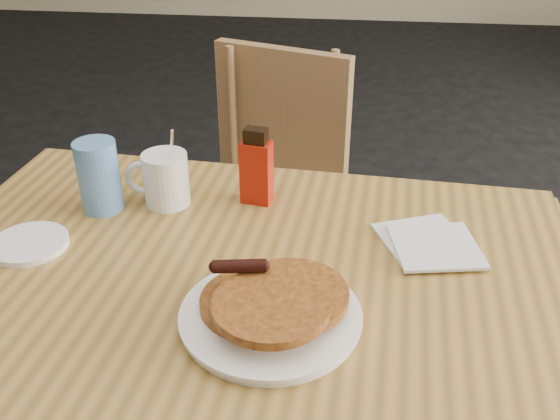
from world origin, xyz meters
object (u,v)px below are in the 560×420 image
Objects in this scene: chair_main_far at (278,183)px; pancake_plate at (271,309)px; main_table at (242,285)px; coffee_mug at (164,178)px; blue_tumbler at (99,176)px; syrup_bottle at (256,169)px.

pancake_plate is at bearing -64.46° from chair_main_far.
coffee_mug reaches higher than main_table.
blue_tumbler reaches higher than main_table.
chair_main_far is (-0.02, 0.71, -0.17)m from main_table.
chair_main_far is 0.56m from syrup_bottle.
main_table is 0.37m from blue_tumbler.
blue_tumbler is at bearing 151.94° from main_table.
blue_tumbler reaches higher than pancake_plate.
coffee_mug is at bearing 16.82° from blue_tumbler.
chair_main_far is 5.64× the size of syrup_bottle.
main_table is at bearing -28.06° from blue_tumbler.
main_table is 0.30m from coffee_mug.
syrup_bottle is 1.11× the size of blue_tumbler.
blue_tumbler is (-0.31, 0.17, 0.12)m from main_table.
syrup_bottle is at bearing 101.97° from pancake_plate.
syrup_bottle is at bearing 12.18° from blue_tumbler.
coffee_mug is 1.18× the size of blue_tumbler.
main_table is at bearing 117.09° from pancake_plate.
main_table is at bearing -68.97° from chair_main_far.
syrup_bottle is 0.31m from blue_tumbler.
main_table is 7.36× the size of coffee_mug.
blue_tumbler is (-0.38, 0.31, 0.05)m from pancake_plate.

